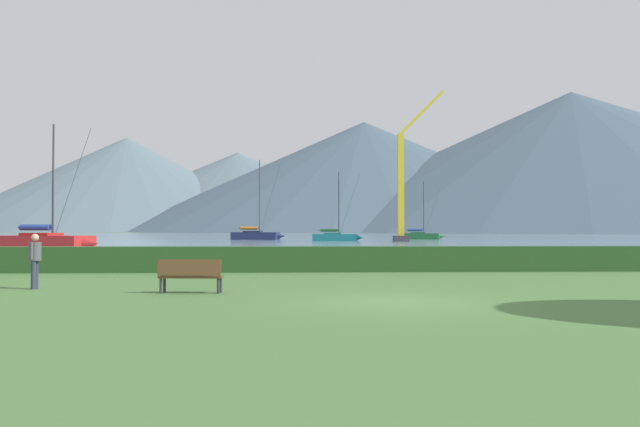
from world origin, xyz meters
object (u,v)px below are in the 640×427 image
sailboat_slip_2 (336,237)px  park_bench_under_tree (190,274)px  person_standing_walker (35,256)px  dock_crane (402,192)px  sailboat_slip_6 (421,236)px  sailboat_slip_5 (256,235)px  sailboat_slip_0 (47,242)px

sailboat_slip_2 → park_bench_under_tree: (-8.86, -71.53, -0.08)m
sailboat_slip_2 → person_standing_walker: bearing=-91.0°
sailboat_slip_2 → dock_crane: (9.09, -3.15, 6.31)m
sailboat_slip_6 → person_standing_walker: 88.90m
sailboat_slip_5 → park_bench_under_tree: bearing=-72.4°
dock_crane → park_bench_under_tree: bearing=-104.7°
sailboat_slip_0 → person_standing_walker: (12.32, -32.52, 0.23)m
sailboat_slip_5 → park_bench_under_tree: 83.20m
sailboat_slip_5 → person_standing_walker: size_ratio=7.80×
sailboat_slip_0 → park_bench_under_tree: bearing=-42.5°
sailboat_slip_5 → sailboat_slip_2: bearing=-28.5°
sailboat_slip_5 → sailboat_slip_0: bearing=-90.5°
sailboat_slip_2 → sailboat_slip_5: bearing=146.3°
sailboat_slip_2 → sailboat_slip_6: sailboat_slip_2 is taller
person_standing_walker → dock_crane: 70.99m
sailboat_slip_0 → park_bench_under_tree: 38.04m
dock_crane → sailboat_slip_2: bearing=160.9°
park_bench_under_tree → person_standing_walker: person_standing_walker is taller
sailboat_slip_6 → park_bench_under_tree: size_ratio=5.32×
park_bench_under_tree → dock_crane: dock_crane is taller
sailboat_slip_6 → park_bench_under_tree: 88.80m
sailboat_slip_2 → dock_crane: dock_crane is taller
sailboat_slip_5 → person_standing_walker: sailboat_slip_5 is taller
park_bench_under_tree → sailboat_slip_5: bearing=97.7°
sailboat_slip_5 → dock_crane: size_ratio=0.61×
sailboat_slip_6 → dock_crane: 19.23m
sailboat_slip_0 → sailboat_slip_5: size_ratio=0.80×
park_bench_under_tree → sailboat_slip_2: bearing=88.4°
sailboat_slip_0 → sailboat_slip_5: (13.96, 49.20, 0.01)m
person_standing_walker → sailboat_slip_6: bearing=71.5°
sailboat_slip_5 → person_standing_walker: bearing=-75.8°
sailboat_slip_0 → dock_crane: bearing=65.0°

